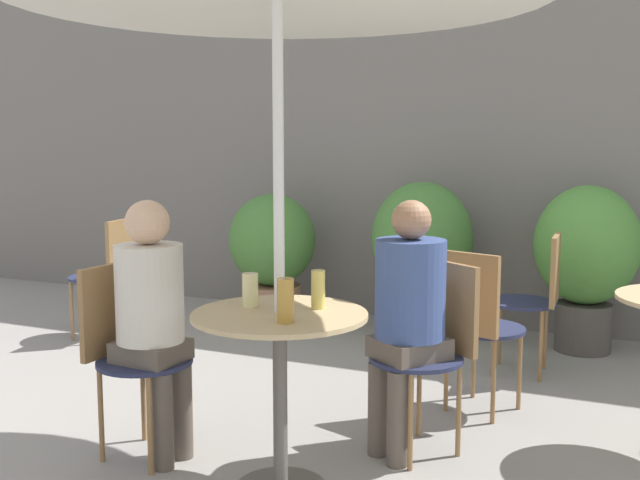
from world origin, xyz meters
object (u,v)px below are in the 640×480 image
object	(u,v)px
cafe_table_near	(280,356)
seated_person_0	(408,305)
bistro_chair_1	(128,341)
potted_plant_2	(586,254)
bistro_chair_4	(110,267)
potted_plant_0	(272,249)
beer_glass_1	(250,290)
beer_glass_2	(285,301)
seated_person_1	(152,305)
bistro_chair_3	(475,316)
potted_plant_1	(422,246)
bistro_chair_0	(432,338)
bistro_chair_2	(538,290)
beer_glass_0	(318,289)

from	to	relation	value
cafe_table_near	seated_person_0	world-z (taller)	seated_person_0
bistro_chair_1	potted_plant_2	world-z (taller)	potted_plant_2
bistro_chair_1	bistro_chair_4	size ratio (longest dim) A/B	1.00
potted_plant_0	beer_glass_1	bearing A→B (deg)	-63.91
cafe_table_near	beer_glass_2	distance (m)	0.32
beer_glass_2	potted_plant_2	world-z (taller)	potted_plant_2
seated_person_1	beer_glass_1	distance (m)	0.51
cafe_table_near	beer_glass_1	bearing A→B (deg)	162.31
bistro_chair_4	seated_person_0	world-z (taller)	seated_person_0
seated_person_1	potted_plant_2	distance (m)	3.15
bistro_chair_3	potted_plant_0	world-z (taller)	potted_plant_0
potted_plant_1	bistro_chair_3	bearing A→B (deg)	-63.82
potted_plant_2	beer_glass_1	bearing A→B (deg)	-112.57
bistro_chair_4	seated_person_0	size ratio (longest dim) A/B	0.75
seated_person_1	beer_glass_1	bearing A→B (deg)	-85.10
bistro_chair_1	seated_person_0	bearing A→B (deg)	-63.38
beer_glass_2	beer_glass_1	bearing A→B (deg)	143.64
beer_glass_1	potted_plant_0	bearing A→B (deg)	116.09
cafe_table_near	bistro_chair_0	bearing A→B (deg)	56.46
seated_person_1	potted_plant_1	xyz separation A→B (m)	(0.46, 2.66, -0.04)
bistro_chair_1	beer_glass_1	size ratio (longest dim) A/B	6.30
cafe_table_near	seated_person_1	bearing A→B (deg)	176.46
seated_person_0	beer_glass_1	distance (m)	0.74
bistro_chair_2	beer_glass_2	size ratio (longest dim) A/B	5.14
cafe_table_near	bistro_chair_2	size ratio (longest dim) A/B	0.86
bistro_chair_0	potted_plant_2	distance (m)	2.13
bistro_chair_0	bistro_chair_3	world-z (taller)	same
bistro_chair_4	potted_plant_0	size ratio (longest dim) A/B	0.85
bistro_chair_1	beer_glass_2	world-z (taller)	beer_glass_2
bistro_chair_4	beer_glass_1	bearing A→B (deg)	43.39
bistro_chair_3	seated_person_0	distance (m)	0.69
potted_plant_1	bistro_chair_1	bearing A→B (deg)	-103.04
bistro_chair_3	beer_glass_0	world-z (taller)	beer_glass_0
bistro_chair_3	bistro_chair_1	bearing A→B (deg)	58.13
bistro_chair_0	bistro_chair_3	size ratio (longest dim) A/B	1.00
seated_person_1	potted_plant_0	world-z (taller)	seated_person_1
cafe_table_near	potted_plant_0	xyz separation A→B (m)	(-1.42, 2.62, 0.02)
potted_plant_2	potted_plant_1	bearing A→B (deg)	-177.69
bistro_chair_2	seated_person_1	distance (m)	2.46
bistro_chair_1	bistro_chair_4	bearing A→B (deg)	45.59
seated_person_0	potted_plant_2	bearing A→B (deg)	108.56
beer_glass_0	beer_glass_2	xyz separation A→B (m)	(-0.01, -0.28, 0.01)
seated_person_1	potted_plant_2	xyz separation A→B (m)	(1.62, 2.70, -0.04)
beer_glass_2	potted_plant_0	world-z (taller)	potted_plant_0
potted_plant_1	potted_plant_2	xyz separation A→B (m)	(1.15, 0.05, 0.01)
bistro_chair_0	bistro_chair_2	world-z (taller)	same
seated_person_1	bistro_chair_2	bearing A→B (deg)	-31.26
beer_glass_1	beer_glass_2	size ratio (longest dim) A/B	0.82
bistro_chair_1	beer_glass_0	size ratio (longest dim) A/B	5.50
bistro_chair_2	seated_person_1	size ratio (longest dim) A/B	0.74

